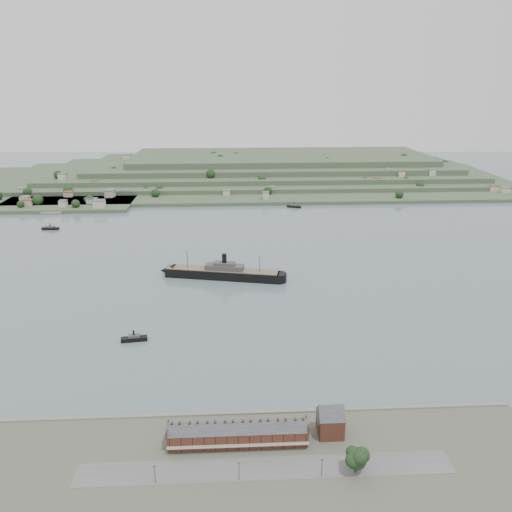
{
  "coord_description": "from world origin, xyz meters",
  "views": [
    {
      "loc": [
        -11.34,
        -329.52,
        138.86
      ],
      "look_at": [
        7.45,
        30.0,
        10.24
      ],
      "focal_mm": 35.0,
      "sensor_mm": 36.0,
      "label": 1
    }
  ],
  "objects_px": {
    "gabled_building": "(330,421)",
    "fig_tree": "(357,458)",
    "terrace_row": "(238,434)",
    "tugboat": "(134,338)",
    "steamship": "(219,273)"
  },
  "relations": [
    {
      "from": "terrace_row",
      "to": "tugboat",
      "type": "distance_m",
      "value": 105.52
    },
    {
      "from": "gabled_building",
      "to": "tugboat",
      "type": "height_order",
      "value": "gabled_building"
    },
    {
      "from": "steamship",
      "to": "fig_tree",
      "type": "relative_size",
      "value": 8.79
    },
    {
      "from": "terrace_row",
      "to": "gabled_building",
      "type": "distance_m",
      "value": 37.74
    },
    {
      "from": "steamship",
      "to": "gabled_building",
      "type": "bearing_deg",
      "value": -74.71
    },
    {
      "from": "fig_tree",
      "to": "tugboat",
      "type": "bearing_deg",
      "value": 133.09
    },
    {
      "from": "gabled_building",
      "to": "fig_tree",
      "type": "bearing_deg",
      "value": -75.48
    },
    {
      "from": "terrace_row",
      "to": "gabled_building",
      "type": "xyz_separation_m",
      "value": [
        37.5,
        4.02,
        1.34
      ]
    },
    {
      "from": "gabled_building",
      "to": "tugboat",
      "type": "relative_size",
      "value": 0.95
    },
    {
      "from": "steamship",
      "to": "tugboat",
      "type": "height_order",
      "value": "steamship"
    },
    {
      "from": "tugboat",
      "to": "terrace_row",
      "type": "bearing_deg",
      "value": -57.51
    },
    {
      "from": "gabled_building",
      "to": "steamship",
      "type": "xyz_separation_m",
      "value": [
        -48.09,
        175.86,
        -3.97
      ]
    },
    {
      "from": "terrace_row",
      "to": "fig_tree",
      "type": "bearing_deg",
      "value": -22.34
    },
    {
      "from": "gabled_building",
      "to": "fig_tree",
      "type": "xyz_separation_m",
      "value": [
        5.63,
        -21.74,
        0.36
      ]
    },
    {
      "from": "steamship",
      "to": "tugboat",
      "type": "relative_size",
      "value": 6.38
    }
  ]
}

